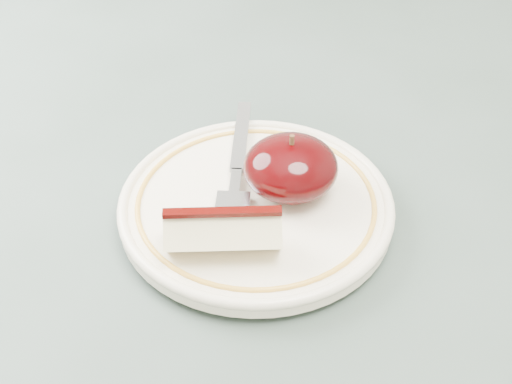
{
  "coord_description": "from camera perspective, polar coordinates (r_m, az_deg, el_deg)",
  "views": [
    {
      "loc": [
        0.04,
        -0.44,
        1.15
      ],
      "look_at": [
        0.08,
        -0.01,
        0.78
      ],
      "focal_mm": 50.0,
      "sensor_mm": 36.0,
      "label": 1
    }
  ],
  "objects": [
    {
      "name": "plate",
      "position": [
        0.58,
        0.0,
        -1.05
      ],
      "size": [
        0.22,
        0.22,
        0.02
      ],
      "color": "#F0E2C9",
      "rests_on": "table"
    },
    {
      "name": "apple_half",
      "position": [
        0.57,
        2.79,
        1.97
      ],
      "size": [
        0.08,
        0.07,
        0.06
      ],
      "color": "black",
      "rests_on": "plate"
    },
    {
      "name": "apple_wedge",
      "position": [
        0.52,
        -2.65,
        -3.21
      ],
      "size": [
        0.09,
        0.04,
        0.04
      ],
      "rotation": [
        0.0,
        0.0,
        -0.07
      ],
      "color": "#FFF1BB",
      "rests_on": "plate"
    },
    {
      "name": "fork",
      "position": [
        0.6,
        -1.56,
        1.65
      ],
      "size": [
        0.05,
        0.19,
        0.0
      ],
      "rotation": [
        0.0,
        0.0,
        1.41
      ],
      "color": "#94979C",
      "rests_on": "plate"
    },
    {
      "name": "table",
      "position": [
        0.66,
        -7.06,
        -7.36
      ],
      "size": [
        0.9,
        0.9,
        0.75
      ],
      "color": "brown",
      "rests_on": "ground"
    }
  ]
}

